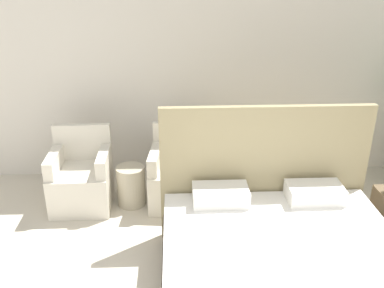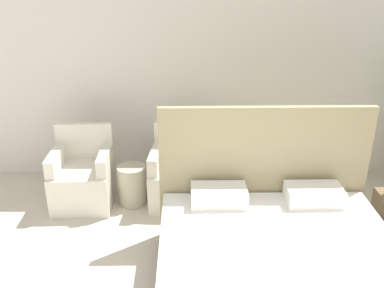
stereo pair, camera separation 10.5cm
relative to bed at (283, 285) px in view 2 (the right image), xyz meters
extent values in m
cube|color=silver|center=(-0.24, 2.37, 1.17)|extent=(10.00, 0.06, 2.90)
cube|color=white|center=(0.00, -0.09, 0.10)|extent=(1.79, 2.08, 0.24)
cube|color=tan|center=(0.00, 1.00, 0.37)|extent=(1.86, 0.06, 1.29)
cube|color=white|center=(-0.41, 0.79, 0.29)|extent=(0.48, 0.28, 0.14)
cube|color=white|center=(0.41, 0.79, 0.29)|extent=(0.48, 0.28, 0.14)
cube|color=silver|center=(-1.78, 1.59, -0.07)|extent=(0.61, 0.59, 0.43)
cube|color=silver|center=(-1.78, 1.86, 0.35)|extent=(0.60, 0.07, 0.40)
cube|color=silver|center=(-2.03, 1.59, 0.24)|extent=(0.11, 0.53, 0.19)
cube|color=silver|center=(-1.52, 1.60, 0.24)|extent=(0.11, 0.53, 0.19)
cube|color=silver|center=(-0.75, 1.59, -0.07)|extent=(0.66, 0.64, 0.43)
cube|color=silver|center=(-0.72, 1.85, 0.35)|extent=(0.61, 0.12, 0.40)
cube|color=silver|center=(-1.00, 1.62, 0.24)|extent=(0.15, 0.53, 0.19)
cube|color=silver|center=(-0.50, 1.57, 0.24)|extent=(0.15, 0.53, 0.19)
cylinder|color=#B7AD93|center=(-1.26, 1.61, -0.06)|extent=(0.30, 0.30, 0.43)
camera|label=1|loc=(-0.80, -2.38, 2.16)|focal=40.00mm
camera|label=2|loc=(-0.70, -2.39, 2.16)|focal=40.00mm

